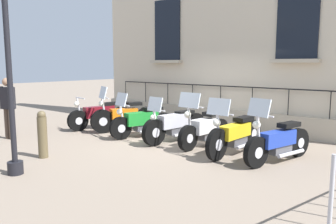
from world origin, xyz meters
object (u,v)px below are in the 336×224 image
motorcycle_maroon (100,115)px  motorcycle_yellow (235,134)px  motorcycle_green (142,121)px  lamppost (5,14)px  motorcycle_silver (175,125)px  bollard (42,134)px  motorcycle_white (204,129)px  motorcycle_orange (125,117)px  pedestrian_walking (8,105)px  motorcycle_blue (278,142)px

motorcycle_maroon → motorcycle_yellow: motorcycle_yellow is taller
motorcycle_green → lamppost: bearing=6.7°
motorcycle_silver → bollard: (3.10, -1.24, 0.09)m
motorcycle_maroon → lamppost: lamppost is taller
motorcycle_white → motorcycle_yellow: (0.14, 0.93, 0.01)m
motorcycle_silver → motorcycle_orange: bearing=-93.0°
motorcycle_orange → motorcycle_silver: 2.04m
motorcycle_maroon → pedestrian_walking: size_ratio=1.30×
lamppost → pedestrian_walking: (-1.39, -3.08, -1.95)m
motorcycle_orange → bollard: motorcycle_orange is taller
motorcycle_blue → motorcycle_orange: bearing=-93.2°
lamppost → motorcycle_green: bearing=-173.3°
motorcycle_yellow → motorcycle_blue: 1.01m
motorcycle_white → motorcycle_yellow: motorcycle_white is taller
motorcycle_white → motorcycle_blue: motorcycle_white is taller
motorcycle_orange → pedestrian_walking: pedestrian_walking is taller
motorcycle_maroon → lamppost: size_ratio=0.55×
bollard → motorcycle_white: bearing=145.1°
lamppost → pedestrian_walking: bearing=-114.3°
motorcycle_maroon → motorcycle_orange: bearing=99.5°
motorcycle_white → motorcycle_silver: bearing=-90.2°
motorcycle_orange → motorcycle_green: size_ratio=1.02×
motorcycle_green → motorcycle_yellow: 2.91m
motorcycle_silver → motorcycle_blue: 2.86m
lamppost → motorcycle_yellow: bearing=147.7°
motorcycle_yellow → pedestrian_walking: pedestrian_walking is taller
motorcycle_green → motorcycle_yellow: bearing=90.0°
motorcycle_orange → bollard: size_ratio=1.94×
motorcycle_orange → motorcycle_yellow: bearing=86.3°
motorcycle_yellow → motorcycle_blue: bearing=88.6°
motorcycle_white → pedestrian_walking: pedestrian_walking is taller
motorcycle_orange → motorcycle_white: (0.11, 2.96, -0.00)m
motorcycle_orange → lamppost: (4.14, 1.43, 2.45)m
motorcycle_green → motorcycle_white: 1.98m
bollard → pedestrian_walking: size_ratio=0.62×
motorcycle_green → motorcycle_blue: 3.92m
motorcycle_silver → motorcycle_green: bearing=-82.1°
motorcycle_orange → pedestrian_walking: 3.25m
lamppost → motorcycle_maroon: bearing=-149.1°
motorcycle_orange → lamppost: size_ratio=0.51×
motorcycle_yellow → pedestrian_walking: (2.50, -5.54, 0.49)m
motorcycle_green → pedestrian_walking: 3.66m
motorcycle_white → motorcycle_orange: bearing=-92.1°
motorcycle_orange → pedestrian_walking: (2.75, -1.65, 0.50)m
motorcycle_white → bollard: bearing=-34.9°
motorcycle_blue → pedestrian_walking: size_ratio=1.22×
motorcycle_orange → motorcycle_yellow: 3.90m
motorcycle_silver → motorcycle_white: size_ratio=1.14×
bollard → motorcycle_green: bearing=176.6°
motorcycle_yellow → lamppost: (3.89, -2.46, 2.45)m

